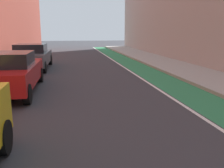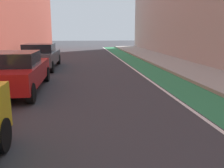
% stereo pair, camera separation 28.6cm
% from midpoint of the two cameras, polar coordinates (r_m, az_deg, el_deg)
% --- Properties ---
extents(ground_plane, '(95.26, 95.26, 0.00)m').
position_cam_midpoint_polar(ground_plane, '(11.58, -5.70, 0.82)').
color(ground_plane, '#38383D').
extents(bike_lane_paint, '(1.60, 43.30, 0.00)m').
position_cam_midpoint_polar(bike_lane_paint, '(14.17, 7.51, 2.89)').
color(bike_lane_paint, '#2D8451').
rests_on(bike_lane_paint, ground).
extents(lane_divider_stripe, '(0.12, 43.30, 0.00)m').
position_cam_midpoint_polar(lane_divider_stripe, '(13.93, 3.97, 2.80)').
color(lane_divider_stripe, white).
rests_on(lane_divider_stripe, ground).
extents(sidewalk_right, '(2.90, 43.30, 0.14)m').
position_cam_midpoint_polar(sidewalk_right, '(14.99, 15.75, 3.31)').
color(sidewalk_right, '#A8A59E').
rests_on(sidewalk_right, ground).
extents(parked_sedan_red, '(1.95, 4.64, 1.53)m').
position_cam_midpoint_polar(parked_sedan_red, '(9.96, -23.38, 2.59)').
color(parked_sedan_red, red).
rests_on(parked_sedan_red, ground).
extents(parked_sedan_gray, '(2.09, 4.70, 1.53)m').
position_cam_midpoint_polar(parked_sedan_gray, '(15.72, -18.62, 6.17)').
color(parked_sedan_gray, '#595B60').
rests_on(parked_sedan_gray, ground).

